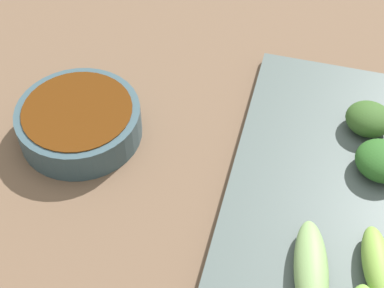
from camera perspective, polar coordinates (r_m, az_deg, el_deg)
The scene contains 7 objects.
tabletop at distance 0.60m, azimuth -1.23°, elevation -1.55°, with size 2.10×2.10×0.02m, color brown.
sauce_bowl at distance 0.61m, azimuth -11.01°, elevation 2.20°, with size 0.13×0.13×0.04m.
serving_plate at distance 0.57m, azimuth 11.81°, elevation -4.63°, with size 0.16×0.36×0.01m, color #44514F.
broccoli_stalk_0 at distance 0.52m, azimuth 17.63°, elevation -11.04°, with size 0.02×0.07×0.02m, color #79A540.
broccoli_leafy_1 at distance 0.62m, azimuth 16.94°, elevation 2.36°, with size 0.05×0.04×0.03m, color #305220.
broccoli_leafy_3 at distance 0.58m, azimuth 18.13°, elevation -1.56°, with size 0.05×0.05×0.03m, color #26561F.
broccoli_stalk_4 at distance 0.50m, azimuth 11.59°, elevation -12.06°, with size 0.03×0.10×0.02m, color #79A05B.
Camera 1 is at (0.11, -0.36, 0.48)m, focal length 54.43 mm.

